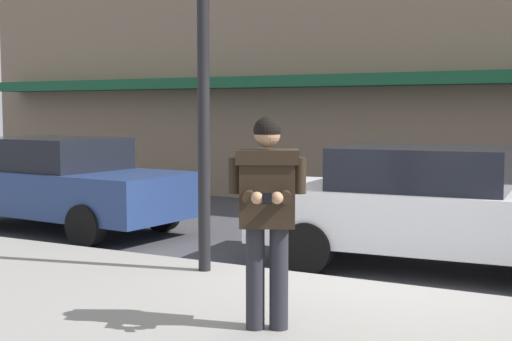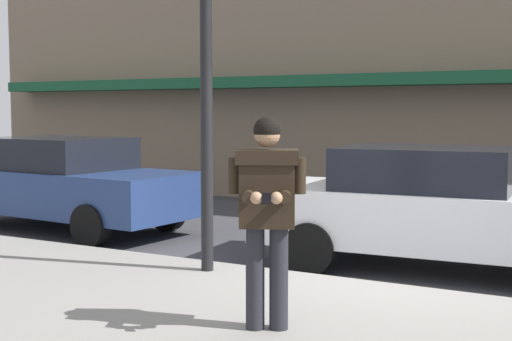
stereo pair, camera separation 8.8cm
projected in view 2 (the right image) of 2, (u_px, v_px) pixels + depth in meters
ground_plane at (383, 290)px, 7.94m from camera, size 80.00×80.00×0.00m
curb_paint_line at (475, 300)px, 7.49m from camera, size 28.00×0.12×0.01m
parked_sedan_near at (67, 183)px, 11.81m from camera, size 4.63×2.19×1.54m
parked_sedan_mid at (437, 208)px, 8.83m from camera, size 4.61×2.16×1.54m
man_texting_on_phone at (267, 200)px, 5.96m from camera, size 0.63×0.65×1.81m
street_lamp_post at (206, 8)px, 8.02m from camera, size 0.36×0.36×4.88m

